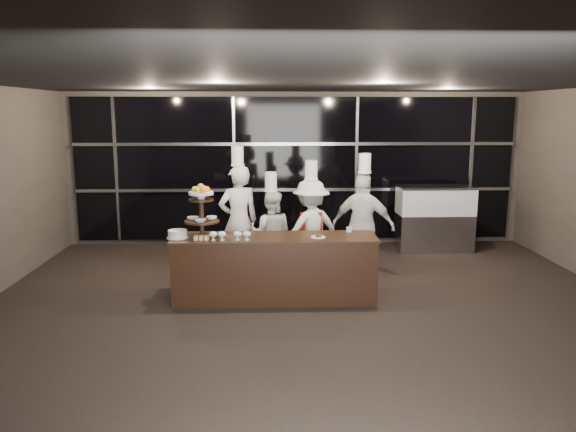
{
  "coord_description": "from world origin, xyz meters",
  "views": [
    {
      "loc": [
        -0.55,
        -6.09,
        2.64
      ],
      "look_at": [
        -0.26,
        1.82,
        1.15
      ],
      "focal_mm": 35.0,
      "sensor_mm": 36.0,
      "label": 1
    }
  ],
  "objects_px": {
    "buffet_counter": "(275,268)",
    "chef_c": "(311,229)",
    "chef_d": "(363,225)",
    "layer_cake": "(178,234)",
    "display_case": "(435,215)",
    "display_stand": "(201,207)",
    "chef_b": "(271,233)",
    "chef_a": "(239,219)"
  },
  "relations": [
    {
      "from": "buffet_counter",
      "to": "chef_c",
      "type": "height_order",
      "value": "chef_c"
    },
    {
      "from": "display_case",
      "to": "chef_c",
      "type": "relative_size",
      "value": 0.75
    },
    {
      "from": "layer_cake",
      "to": "chef_b",
      "type": "bearing_deg",
      "value": 43.41
    },
    {
      "from": "chef_d",
      "to": "layer_cake",
      "type": "bearing_deg",
      "value": -159.26
    },
    {
      "from": "layer_cake",
      "to": "chef_b",
      "type": "relative_size",
      "value": 0.18
    },
    {
      "from": "buffet_counter",
      "to": "chef_d",
      "type": "xyz_separation_m",
      "value": [
        1.41,
        0.99,
        0.4
      ]
    },
    {
      "from": "layer_cake",
      "to": "chef_c",
      "type": "distance_m",
      "value": 2.2
    },
    {
      "from": "layer_cake",
      "to": "chef_b",
      "type": "distance_m",
      "value": 1.8
    },
    {
      "from": "chef_a",
      "to": "chef_d",
      "type": "height_order",
      "value": "chef_a"
    },
    {
      "from": "chef_a",
      "to": "chef_c",
      "type": "bearing_deg",
      "value": -10.72
    },
    {
      "from": "layer_cake",
      "to": "display_case",
      "type": "bearing_deg",
      "value": 32.61
    },
    {
      "from": "display_case",
      "to": "chef_b",
      "type": "distance_m",
      "value": 3.52
    },
    {
      "from": "buffet_counter",
      "to": "display_stand",
      "type": "xyz_separation_m",
      "value": [
        -1.0,
        -0.0,
        0.87
      ]
    },
    {
      "from": "display_stand",
      "to": "chef_a",
      "type": "distance_m",
      "value": 1.38
    },
    {
      "from": "display_stand",
      "to": "layer_cake",
      "type": "distance_m",
      "value": 0.49
    },
    {
      "from": "buffet_counter",
      "to": "layer_cake",
      "type": "bearing_deg",
      "value": -177.85
    },
    {
      "from": "chef_a",
      "to": "layer_cake",
      "type": "bearing_deg",
      "value": -120.93
    },
    {
      "from": "buffet_counter",
      "to": "chef_a",
      "type": "distance_m",
      "value": 1.43
    },
    {
      "from": "chef_c",
      "to": "chef_d",
      "type": "distance_m",
      "value": 0.83
    },
    {
      "from": "buffet_counter",
      "to": "display_case",
      "type": "height_order",
      "value": "display_case"
    },
    {
      "from": "layer_cake",
      "to": "chef_b",
      "type": "height_order",
      "value": "chef_b"
    },
    {
      "from": "display_stand",
      "to": "chef_b",
      "type": "bearing_deg",
      "value": 50.62
    },
    {
      "from": "buffet_counter",
      "to": "chef_c",
      "type": "bearing_deg",
      "value": 60.12
    },
    {
      "from": "chef_a",
      "to": "chef_c",
      "type": "distance_m",
      "value": 1.17
    },
    {
      "from": "display_stand",
      "to": "chef_c",
      "type": "height_order",
      "value": "chef_c"
    },
    {
      "from": "buffet_counter",
      "to": "layer_cake",
      "type": "relative_size",
      "value": 9.47
    },
    {
      "from": "buffet_counter",
      "to": "chef_a",
      "type": "bearing_deg",
      "value": 114.33
    },
    {
      "from": "chef_b",
      "to": "display_case",
      "type": "bearing_deg",
      "value": 27.17
    },
    {
      "from": "display_stand",
      "to": "chef_a",
      "type": "xyz_separation_m",
      "value": [
        0.44,
        1.24,
        -0.42
      ]
    },
    {
      "from": "display_stand",
      "to": "display_case",
      "type": "height_order",
      "value": "display_stand"
    },
    {
      "from": "buffet_counter",
      "to": "chef_d",
      "type": "bearing_deg",
      "value": 35.0
    },
    {
      "from": "chef_b",
      "to": "buffet_counter",
      "type": "bearing_deg",
      "value": -88.12
    },
    {
      "from": "layer_cake",
      "to": "display_case",
      "type": "distance_m",
      "value": 5.26
    },
    {
      "from": "chef_c",
      "to": "chef_b",
      "type": "bearing_deg",
      "value": 166.32
    },
    {
      "from": "display_case",
      "to": "chef_b",
      "type": "relative_size",
      "value": 0.84
    },
    {
      "from": "layer_cake",
      "to": "chef_d",
      "type": "relative_size",
      "value": 0.15
    },
    {
      "from": "buffet_counter",
      "to": "chef_c",
      "type": "relative_size",
      "value": 1.51
    },
    {
      "from": "chef_a",
      "to": "chef_d",
      "type": "bearing_deg",
      "value": -7.2
    },
    {
      "from": "display_stand",
      "to": "chef_b",
      "type": "xyz_separation_m",
      "value": [
        0.96,
        1.17,
        -0.62
      ]
    },
    {
      "from": "chef_d",
      "to": "chef_a",
      "type": "bearing_deg",
      "value": 172.8
    },
    {
      "from": "layer_cake",
      "to": "display_case",
      "type": "height_order",
      "value": "display_case"
    },
    {
      "from": "chef_b",
      "to": "chef_d",
      "type": "height_order",
      "value": "chef_d"
    }
  ]
}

